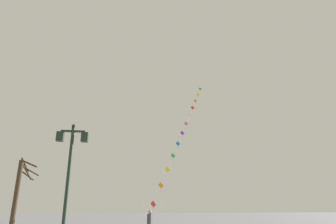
{
  "coord_description": "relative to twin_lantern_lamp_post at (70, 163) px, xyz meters",
  "views": [
    {
      "loc": [
        -0.05,
        -2.76,
        1.89
      ],
      "look_at": [
        3.14,
        20.49,
        9.58
      ],
      "focal_mm": 31.03,
      "sensor_mm": 36.0,
      "label": 1
    }
  ],
  "objects": [
    {
      "name": "kite_train",
      "position": [
        7.86,
        16.25,
        5.63
      ],
      "size": [
        8.82,
        16.49,
        17.84
      ],
      "color": "brown",
      "rests_on": "ground_plane"
    },
    {
      "name": "twin_lantern_lamp_post",
      "position": [
        0.0,
        0.0,
        0.0
      ],
      "size": [
        1.29,
        0.28,
        5.28
      ],
      "color": "#1E2D23",
      "rests_on": "ground_plane"
    },
    {
      "name": "kite_flyer",
      "position": [
        3.87,
        6.48,
        -2.73
      ],
      "size": [
        0.39,
        0.62,
        1.71
      ],
      "rotation": [
        0.0,
        0.0,
        1.17
      ],
      "color": "#1E1E2D",
      "rests_on": "ground_plane"
    },
    {
      "name": "bare_tree",
      "position": [
        -4.23,
        6.97,
        -1.03
      ],
      "size": [
        1.27,
        1.42,
        4.87
      ],
      "color": "#423323",
      "rests_on": "ground_plane"
    }
  ]
}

